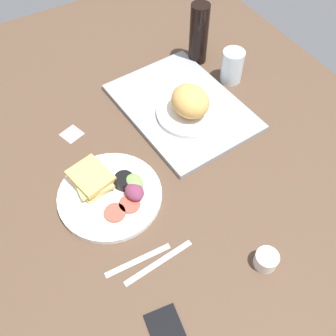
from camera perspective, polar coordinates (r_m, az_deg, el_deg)
ground_plane at (r=110.55cm, az=-1.87°, el=-1.62°), size 190.00×150.00×3.00cm
serving_tray at (r=126.05cm, az=2.01°, el=8.92°), size 47.23×36.12×1.60cm
bread_plate_near at (r=119.70cm, az=3.24°, el=9.16°), size 20.64×20.64×10.10cm
plate_with_salad at (r=105.54cm, az=-8.50°, el=-3.31°), size 27.90×27.90×5.40cm
drinking_glass at (r=134.96cm, az=9.34°, el=14.45°), size 7.23×7.23×11.24cm
soda_bottle at (r=139.29cm, az=4.52°, el=18.93°), size 6.40×6.40×21.14cm
espresso_cup at (r=97.56cm, az=14.13°, el=-12.87°), size 5.60×5.60×4.00cm
fork at (r=96.89cm, az=-4.39°, el=-13.28°), size 2.36×17.05×0.50cm
knife at (r=96.42cm, az=-1.38°, el=-13.62°), size 2.84×19.05×0.50cm
sticky_note at (r=122.51cm, az=-13.87°, el=4.84°), size 7.08×7.08×0.12cm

